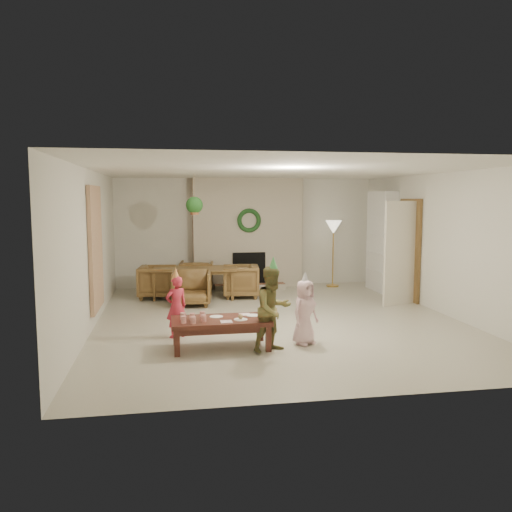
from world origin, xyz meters
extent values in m
plane|color=#B7B29E|center=(0.00, 0.00, 0.00)|extent=(7.00, 7.00, 0.00)
plane|color=white|center=(0.00, 0.00, 2.50)|extent=(7.00, 7.00, 0.00)
plane|color=silver|center=(0.00, 3.50, 1.25)|extent=(7.00, 0.00, 7.00)
plane|color=silver|center=(0.00, -3.50, 1.25)|extent=(7.00, 0.00, 7.00)
plane|color=silver|center=(-3.00, 0.00, 1.25)|extent=(0.00, 7.00, 7.00)
plane|color=silver|center=(3.00, 0.00, 1.25)|extent=(0.00, 7.00, 7.00)
cube|color=#5B2118|center=(0.00, 3.30, 1.25)|extent=(2.50, 0.40, 2.50)
cube|color=brown|center=(0.00, 2.95, 0.06)|extent=(1.60, 0.30, 0.12)
cube|color=black|center=(0.00, 3.12, 0.45)|extent=(0.75, 0.12, 0.75)
torus|color=#173F1B|center=(0.00, 3.07, 1.55)|extent=(0.54, 0.10, 0.54)
cylinder|color=gold|center=(1.96, 3.00, 0.02)|extent=(0.29, 0.29, 0.03)
cylinder|color=gold|center=(1.96, 3.00, 0.72)|extent=(0.03, 0.03, 1.38)
cone|color=beige|center=(1.96, 3.00, 1.38)|extent=(0.37, 0.37, 0.31)
cube|color=white|center=(2.84, 2.30, 1.10)|extent=(0.30, 1.00, 2.20)
cube|color=white|center=(2.82, 2.30, 0.45)|extent=(0.30, 0.92, 0.03)
cube|color=white|center=(2.82, 2.30, 0.85)|extent=(0.30, 0.92, 0.03)
cube|color=white|center=(2.82, 2.30, 1.25)|extent=(0.30, 0.92, 0.03)
cube|color=white|center=(2.82, 2.30, 1.65)|extent=(0.30, 0.92, 0.03)
cube|color=maroon|center=(2.80, 2.15, 0.59)|extent=(0.20, 0.40, 0.24)
cube|color=#265B8E|center=(2.80, 2.35, 0.99)|extent=(0.20, 0.44, 0.24)
cube|color=#9F6A22|center=(2.80, 2.20, 1.38)|extent=(0.20, 0.36, 0.22)
cube|color=brown|center=(2.96, 1.20, 1.02)|extent=(0.05, 0.86, 2.04)
cube|color=beige|center=(2.58, 0.82, 1.00)|extent=(0.77, 0.32, 2.00)
cube|color=#C9B18E|center=(-2.96, 0.20, 1.25)|extent=(0.06, 1.20, 2.00)
imported|color=brown|center=(-1.28, 2.20, 0.30)|extent=(1.83, 1.16, 0.61)
imported|color=brown|center=(-1.37, 1.44, 0.34)|extent=(0.80, 0.82, 0.67)
imported|color=brown|center=(-1.20, 2.95, 0.34)|extent=(0.80, 0.82, 0.67)
imported|color=brown|center=(-2.04, 2.28, 0.34)|extent=(0.82, 0.80, 0.67)
imported|color=brown|center=(-0.34, 2.09, 0.34)|extent=(0.82, 0.80, 0.67)
cylinder|color=tan|center=(-1.30, 1.50, 2.15)|extent=(0.01, 0.01, 0.70)
cylinder|color=#955230|center=(-1.30, 1.50, 1.80)|extent=(0.16, 0.16, 0.12)
sphere|color=#1A4F1A|center=(-1.30, 1.50, 1.92)|extent=(0.32, 0.32, 0.32)
cube|color=#50241A|center=(-1.11, -1.49, 0.38)|extent=(1.35, 0.68, 0.06)
cube|color=#50241A|center=(-1.11, -1.49, 0.31)|extent=(1.24, 0.58, 0.08)
cube|color=#50241A|center=(-1.72, -1.77, 0.18)|extent=(0.07, 0.07, 0.35)
cube|color=#50241A|center=(-0.50, -1.75, 0.18)|extent=(0.07, 0.07, 0.35)
cube|color=#50241A|center=(-1.72, -1.22, 0.18)|extent=(0.07, 0.07, 0.35)
cube|color=#50241A|center=(-0.51, -1.21, 0.18)|extent=(0.07, 0.07, 0.35)
cylinder|color=white|center=(-1.62, -1.65, 0.46)|extent=(0.07, 0.07, 0.09)
cylinder|color=white|center=(-1.63, -1.44, 0.46)|extent=(0.07, 0.07, 0.09)
cylinder|color=white|center=(-1.50, -1.70, 0.46)|extent=(0.07, 0.07, 0.09)
cylinder|color=white|center=(-1.50, -1.49, 0.46)|extent=(0.07, 0.07, 0.09)
cylinder|color=white|center=(-1.36, -1.61, 0.46)|extent=(0.07, 0.07, 0.09)
cylinder|color=white|center=(-1.36, -1.41, 0.46)|extent=(0.07, 0.07, 0.09)
cylinder|color=white|center=(-1.16, -1.37, 0.42)|extent=(0.19, 0.19, 0.01)
cylinder|color=white|center=(-0.85, -1.59, 0.42)|extent=(0.19, 0.19, 0.01)
cylinder|color=white|center=(-0.65, -1.38, 0.42)|extent=(0.19, 0.19, 0.01)
sphere|color=tan|center=(-0.85, -1.59, 0.46)|extent=(0.07, 0.07, 0.07)
cube|color=#ECAEBB|center=(-1.06, -1.67, 0.42)|extent=(0.16, 0.16, 0.01)
cube|color=#ECAEBB|center=(-0.75, -1.30, 0.42)|extent=(0.16, 0.16, 0.01)
imported|color=#C52A3D|center=(-1.70, -0.83, 0.46)|extent=(0.40, 0.34, 0.92)
cone|color=gold|center=(-1.70, -0.83, 0.96)|extent=(0.13, 0.13, 0.17)
imported|color=#945828|center=(-0.44, -1.74, 0.58)|extent=(0.69, 0.63, 1.15)
cone|color=#52C062|center=(-0.44, -1.74, 1.20)|extent=(0.15, 0.15, 0.19)
imported|color=#F8C6D0|center=(0.07, -1.48, 0.46)|extent=(0.54, 0.49, 0.92)
cone|color=silver|center=(0.07, -1.48, 0.96)|extent=(0.16, 0.16, 0.17)
camera|label=1|loc=(-1.80, -8.34, 2.06)|focal=36.00mm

